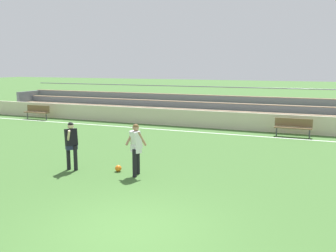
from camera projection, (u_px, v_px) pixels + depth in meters
ground_plane at (129, 229)px, 8.14m from camera, size 160.00×160.00×0.00m
field_line_sideline at (241, 135)px, 19.04m from camera, size 44.00×0.12×0.01m
sideline_wall at (247, 122)px, 20.32m from camera, size 48.00×0.16×0.97m
bleacher_stand at (207, 108)px, 23.12m from camera, size 27.95×2.67×2.16m
bench_far_left at (37, 111)px, 24.61m from camera, size 1.80×0.40×0.90m
bench_far_right at (293, 126)px, 18.59m from camera, size 1.80×0.40×0.90m
player_dark_challenging at (71, 142)px, 12.60m from camera, size 0.45×0.63×1.64m
player_white_trailing_run at (136, 145)px, 11.96m from camera, size 0.67×0.48×1.69m
soccer_ball at (118, 168)px, 12.54m from camera, size 0.22×0.22×0.22m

